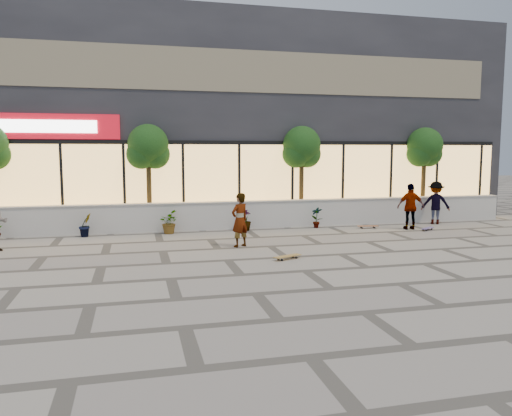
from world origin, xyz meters
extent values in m
plane|color=gray|center=(0.00, 0.00, 0.00)|extent=(80.00, 80.00, 0.00)
cube|color=beige|center=(0.00, 7.00, 0.50)|extent=(22.00, 0.35, 1.00)
cube|color=#B2AFA8|center=(0.00, 7.00, 1.02)|extent=(22.00, 0.42, 0.04)
cube|color=#242429|center=(0.00, 12.50, 4.25)|extent=(24.00, 9.00, 8.50)
cube|color=#E9B15D|center=(0.00, 7.98, 1.70)|extent=(23.04, 0.05, 3.00)
cube|color=black|center=(0.00, 7.95, 3.25)|extent=(23.04, 0.08, 0.15)
cube|color=#B30C1A|center=(-7.00, 7.93, 3.80)|extent=(5.00, 0.10, 0.90)
cube|color=white|center=(-7.00, 7.86, 3.80)|extent=(3.40, 0.06, 0.45)
cube|color=brown|center=(0.00, 7.98, 6.00)|extent=(21.60, 0.05, 1.60)
imported|color=#163912|center=(-5.70, 6.45, 0.41)|extent=(0.57, 0.57, 0.81)
imported|color=#163912|center=(-2.90, 6.45, 0.41)|extent=(0.68, 0.77, 0.81)
imported|color=#163912|center=(-0.10, 6.45, 0.41)|extent=(0.64, 0.64, 0.81)
imported|color=#163912|center=(2.70, 6.45, 0.41)|extent=(0.46, 0.35, 0.81)
cylinder|color=#4B381A|center=(-3.50, 7.70, 1.62)|extent=(0.18, 0.18, 3.24)
sphere|color=#163912|center=(-3.50, 7.70, 3.17)|extent=(1.50, 1.50, 1.50)
sphere|color=#163912|center=(-3.75, 7.65, 2.81)|extent=(1.10, 1.10, 1.10)
sphere|color=#163912|center=(-3.25, 7.75, 2.81)|extent=(1.10, 1.10, 1.10)
cylinder|color=#4B381A|center=(2.50, 7.70, 1.62)|extent=(0.18, 0.18, 3.24)
sphere|color=#163912|center=(2.50, 7.70, 3.17)|extent=(1.50, 1.50, 1.50)
sphere|color=#163912|center=(2.25, 7.65, 2.81)|extent=(1.10, 1.10, 1.10)
sphere|color=#163912|center=(2.75, 7.75, 2.81)|extent=(1.10, 1.10, 1.10)
cylinder|color=#4B381A|center=(8.00, 7.70, 1.62)|extent=(0.18, 0.18, 3.24)
sphere|color=#163912|center=(8.00, 7.70, 3.17)|extent=(1.50, 1.50, 1.50)
sphere|color=#163912|center=(7.75, 7.65, 2.81)|extent=(1.10, 1.10, 1.10)
sphere|color=#163912|center=(8.25, 7.75, 2.81)|extent=(1.10, 1.10, 1.10)
imported|color=silver|center=(-0.93, 3.44, 0.83)|extent=(0.72, 0.64, 1.66)
imported|color=white|center=(5.97, 5.26, 0.86)|extent=(1.07, 0.59, 1.72)
imported|color=maroon|center=(7.71, 6.30, 0.85)|extent=(1.27, 1.07, 1.71)
cube|color=olive|center=(-0.04, 1.37, 0.09)|extent=(0.85, 0.53, 0.02)
cylinder|color=black|center=(0.17, 1.54, 0.03)|extent=(0.07, 0.05, 0.06)
cylinder|color=black|center=(0.23, 1.40, 0.03)|extent=(0.07, 0.05, 0.06)
cylinder|color=black|center=(-0.31, 1.34, 0.03)|extent=(0.07, 0.05, 0.06)
cylinder|color=black|center=(-0.25, 1.20, 0.03)|extent=(0.07, 0.05, 0.06)
cube|color=brown|center=(4.56, 5.89, 0.09)|extent=(0.82, 0.33, 0.02)
cylinder|color=black|center=(4.82, 5.92, 0.03)|extent=(0.06, 0.04, 0.06)
cylinder|color=black|center=(4.79, 5.78, 0.03)|extent=(0.06, 0.04, 0.06)
cylinder|color=black|center=(4.33, 6.00, 0.03)|extent=(0.06, 0.04, 0.06)
cylinder|color=black|center=(4.31, 5.86, 0.03)|extent=(0.06, 0.04, 0.06)
cube|color=#564782|center=(6.50, 4.92, 0.08)|extent=(0.73, 0.58, 0.02)
cylinder|color=black|center=(6.65, 5.11, 0.03)|extent=(0.06, 0.05, 0.05)
cylinder|color=black|center=(6.73, 5.00, 0.03)|extent=(0.06, 0.05, 0.05)
cylinder|color=black|center=(6.27, 4.85, 0.03)|extent=(0.06, 0.05, 0.05)
cylinder|color=black|center=(6.35, 4.74, 0.03)|extent=(0.06, 0.05, 0.05)
camera|label=1|loc=(-4.01, -11.33, 2.92)|focal=35.00mm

